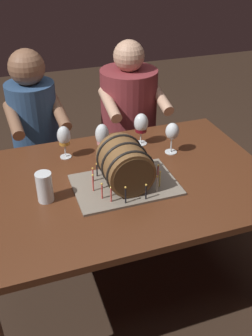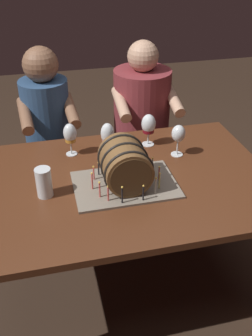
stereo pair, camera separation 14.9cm
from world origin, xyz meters
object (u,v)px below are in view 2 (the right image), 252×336
person_seated_left (50,145)px  wine_glass_empty (178,134)px  person_seated_right (141,131)px  dining_table (123,195)px  wine_glass_amber (70,134)px  wine_glass_rose (108,135)px  wine_glass_red (149,125)px  barrel_cake (126,167)px  beer_pint (44,183)px

person_seated_left → wine_glass_empty: bearing=-43.3°
wine_glass_empty → person_seated_right: 0.68m
dining_table → wine_glass_amber: bearing=124.9°
wine_glass_amber → person_seated_right: person_seated_right is taller
wine_glass_rose → wine_glass_red: 0.25m
dining_table → wine_glass_amber: size_ratio=8.16×
wine_glass_red → wine_glass_empty: wine_glass_red is taller
wine_glass_red → person_seated_left: size_ratio=0.16×
wine_glass_rose → person_seated_left: bearing=118.7°
person_seated_left → wine_glass_amber: bearing=-78.0°
dining_table → barrel_cake: 0.21m
wine_glass_rose → wine_glass_red: size_ratio=1.02×
wine_glass_empty → beer_pint: (-0.72, -0.21, -0.06)m
wine_glass_empty → person_seated_right: bearing=92.3°
wine_glass_red → wine_glass_empty: 0.19m
wine_glass_rose → beer_pint: size_ratio=1.33×
wine_glass_rose → wine_glass_empty: size_ratio=1.08×
wine_glass_empty → person_seated_right: (-0.03, 0.62, -0.28)m
wine_glass_red → wine_glass_empty: bearing=-50.7°
dining_table → wine_glass_rose: 0.33m
wine_glass_amber → wine_glass_empty: 0.57m
dining_table → person_seated_left: 0.86m
dining_table → wine_glass_amber: 0.43m
wine_glass_amber → beer_pint: size_ratio=1.28×
wine_glass_rose → beer_pint: wine_glass_rose is taller
wine_glass_empty → barrel_cake: bearing=-146.6°
beer_pint → person_seated_right: bearing=50.3°
wine_glass_amber → beer_pint: (-0.16, -0.35, -0.05)m
person_seated_right → wine_glass_rose: bearing=-122.2°
dining_table → wine_glass_red: bearing=55.0°
person_seated_right → wine_glass_empty: bearing=-87.7°
dining_table → person_seated_right: (0.32, 0.79, -0.06)m
beer_pint → person_seated_left: person_seated_left is taller
barrel_cake → wine_glass_amber: barrel_cake is taller
wine_glass_amber → person_seated_left: size_ratio=0.15×
dining_table → person_seated_right: size_ratio=1.25×
barrel_cake → person_seated_right: 0.94m
barrel_cake → wine_glass_rose: bearing=95.0°
barrel_cake → beer_pint: 0.38m
dining_table → wine_glass_empty: size_ratio=8.46×
wine_glass_amber → person_seated_left: person_seated_left is taller
beer_pint → person_seated_left: bearing=86.0°
wine_glass_empty → person_seated_right: size_ratio=0.15×
person_seated_left → barrel_cake: bearing=-69.1°
wine_glass_red → beer_pint: 0.70m
wine_glass_amber → person_seated_right: 0.77m
dining_table → person_seated_left: person_seated_left is taller
barrel_cake → wine_glass_rose: 0.31m
beer_pint → wine_glass_rose: bearing=39.9°
dining_table → person_seated_left: bearing=111.9°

